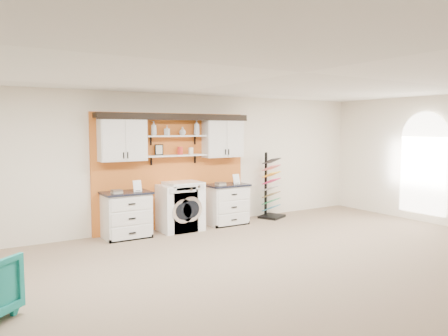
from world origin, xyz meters
TOP-DOWN VIEW (x-y plane):
  - floor at (0.00, 0.00)m, footprint 10.00×10.00m
  - ceiling at (0.00, 0.00)m, footprint 10.00×10.00m
  - wall_back at (0.00, 4.00)m, footprint 10.00×0.00m
  - accent_panel at (0.00, 3.96)m, footprint 3.40×0.07m
  - upper_cabinet_left at (-1.13, 3.79)m, footprint 0.90×0.35m
  - upper_cabinet_right at (1.13, 3.79)m, footprint 0.90×0.35m
  - shelf_lower at (0.00, 3.80)m, footprint 1.32×0.28m
  - shelf_upper at (0.00, 3.80)m, footprint 1.32×0.28m
  - crown_molding at (0.00, 3.81)m, footprint 3.30×0.41m
  - window_arched at (4.94, 1.50)m, footprint 0.06×1.10m
  - picture_frame at (-0.35, 3.85)m, footprint 0.18×0.02m
  - canister_red at (0.10, 3.80)m, footprint 0.11×0.11m
  - canister_cream at (0.35, 3.80)m, footprint 0.10×0.10m
  - base_cabinet_left at (-1.13, 3.64)m, footprint 0.90×0.66m
  - base_cabinet_right at (1.13, 3.64)m, footprint 0.90×0.66m
  - washer at (-0.08, 3.64)m, footprint 0.68×0.71m
  - dryer at (0.08, 3.64)m, footprint 0.71×0.71m
  - sample_rack at (2.39, 3.67)m, footprint 0.70×0.65m
  - soap_bottle_a at (-0.48, 3.80)m, footprint 0.14×0.14m
  - soap_bottle_b at (-0.19, 3.80)m, footprint 0.13×0.13m
  - soap_bottle_c at (0.16, 3.80)m, footprint 0.16×0.16m
  - soap_bottle_d at (0.49, 3.80)m, footprint 0.13×0.13m

SIDE VIEW (x-z plane):
  - floor at x=0.00m, z-range 0.00..0.00m
  - base_cabinet_right at x=1.13m, z-range 0.00..0.88m
  - base_cabinet_left at x=-1.13m, z-range 0.00..0.88m
  - washer at x=-0.08m, z-range 0.00..0.95m
  - dryer at x=0.08m, z-range 0.00..1.00m
  - sample_rack at x=2.39m, z-range -0.27..1.26m
  - accent_panel at x=0.00m, z-range 0.00..2.40m
  - window_arched at x=4.94m, z-range 0.26..2.51m
  - wall_back at x=0.00m, z-range -3.60..6.40m
  - shelf_lower at x=0.00m, z-range 1.52..1.54m
  - canister_cream at x=0.35m, z-range 1.54..1.69m
  - canister_red at x=0.10m, z-range 1.54..1.71m
  - picture_frame at x=-0.35m, z-range 1.54..1.77m
  - upper_cabinet_left at x=-1.13m, z-range 1.46..2.30m
  - upper_cabinet_right at x=1.13m, z-range 1.46..2.30m
  - shelf_upper at x=0.00m, z-range 1.92..1.94m
  - soap_bottle_c at x=0.16m, z-range 1.94..2.12m
  - soap_bottle_b at x=-0.19m, z-range 1.94..2.15m
  - soap_bottle_a at x=-0.48m, z-range 1.94..2.23m
  - soap_bottle_d at x=0.49m, z-range 1.94..2.26m
  - crown_molding at x=0.00m, z-range 2.26..2.39m
  - ceiling at x=0.00m, z-range 2.80..2.80m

